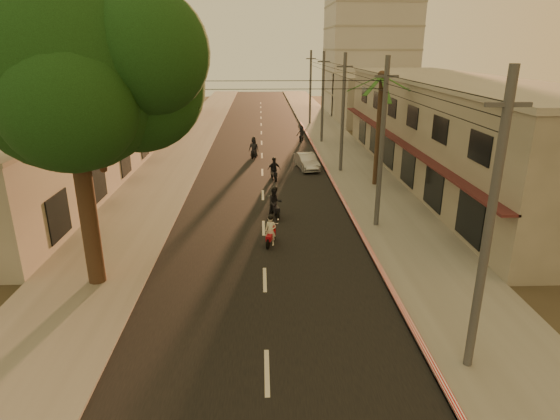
# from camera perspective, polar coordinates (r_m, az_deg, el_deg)

# --- Properties ---
(ground) EXTENTS (160.00, 160.00, 0.00)m
(ground) POSITION_cam_1_polar(r_m,az_deg,el_deg) (18.39, -1.80, -11.42)
(ground) COLOR #383023
(ground) RESTS_ON ground
(road) EXTENTS (10.00, 140.00, 0.02)m
(road) POSITION_cam_1_polar(r_m,az_deg,el_deg) (37.02, -2.18, 4.61)
(road) COLOR black
(road) RESTS_ON ground
(sidewalk_right) EXTENTS (5.00, 140.00, 0.12)m
(sidewalk_right) POSITION_cam_1_polar(r_m,az_deg,el_deg) (37.78, 9.31, 4.74)
(sidewalk_right) COLOR slate
(sidewalk_right) RESTS_ON ground
(sidewalk_left) EXTENTS (5.00, 140.00, 0.12)m
(sidewalk_left) POSITION_cam_1_polar(r_m,az_deg,el_deg) (37.74, -13.67, 4.43)
(sidewalk_left) COLOR slate
(sidewalk_left) RESTS_ON ground
(curb_stripe) EXTENTS (0.20, 60.00, 0.20)m
(curb_stripe) POSITION_cam_1_polar(r_m,az_deg,el_deg) (32.60, 6.88, 2.60)
(curb_stripe) COLOR red
(curb_stripe) RESTS_ON ground
(shophouse_row) EXTENTS (8.80, 34.20, 7.30)m
(shophouse_row) POSITION_cam_1_polar(r_m,az_deg,el_deg) (37.06, 20.19, 9.22)
(shophouse_row) COLOR gray
(shophouse_row) RESTS_ON ground
(left_building) EXTENTS (8.20, 24.20, 5.20)m
(left_building) POSITION_cam_1_polar(r_m,az_deg,el_deg) (33.58, -26.90, 5.54)
(left_building) COLOR #9E998F
(left_building) RESTS_ON ground
(distant_tower) EXTENTS (12.10, 12.10, 28.00)m
(distant_tower) POSITION_cam_1_polar(r_m,az_deg,el_deg) (73.74, 11.08, 22.56)
(distant_tower) COLOR #B7B5B2
(distant_tower) RESTS_ON ground
(broadleaf_tree) EXTENTS (9.60, 8.70, 12.10)m
(broadleaf_tree) POSITION_cam_1_polar(r_m,az_deg,el_deg) (19.12, -23.16, 15.08)
(broadleaf_tree) COLOR black
(broadleaf_tree) RESTS_ON ground
(palm_tree) EXTENTS (5.00, 5.00, 8.20)m
(palm_tree) POSITION_cam_1_polar(r_m,az_deg,el_deg) (32.90, 12.28, 14.97)
(palm_tree) COLOR black
(palm_tree) RESTS_ON ground
(utility_poles) EXTENTS (1.20, 48.26, 9.00)m
(utility_poles) POSITION_cam_1_polar(r_m,az_deg,el_deg) (36.47, 7.81, 14.64)
(utility_poles) COLOR #38383A
(utility_poles) RESTS_ON ground
(filler_right) EXTENTS (8.00, 14.00, 6.00)m
(filler_right) POSITION_cam_1_polar(r_m,az_deg,el_deg) (62.75, 10.89, 13.12)
(filler_right) COLOR #9E998F
(filler_right) RESTS_ON ground
(filler_left_near) EXTENTS (8.00, 14.00, 4.40)m
(filler_left_near) POSITION_cam_1_polar(r_m,az_deg,el_deg) (52.21, -18.12, 10.45)
(filler_left_near) COLOR #9E998F
(filler_left_near) RESTS_ON ground
(filler_left_far) EXTENTS (8.00, 14.00, 7.00)m
(filler_left_far) POSITION_cam_1_polar(r_m,az_deg,el_deg) (69.47, -14.36, 13.86)
(filler_left_far) COLOR #9E998F
(filler_left_far) RESTS_ON ground
(scooter_red) EXTENTS (0.83, 1.60, 1.61)m
(scooter_red) POSITION_cam_1_polar(r_m,az_deg,el_deg) (23.21, -1.14, -2.64)
(scooter_red) COLOR black
(scooter_red) RESTS_ON ground
(scooter_mid_a) EXTENTS (1.15, 1.89, 1.88)m
(scooter_mid_a) POSITION_cam_1_polar(r_m,az_deg,el_deg) (26.93, -0.63, 0.82)
(scooter_mid_a) COLOR black
(scooter_mid_a) RESTS_ON ground
(scooter_mid_b) EXTENTS (1.11, 1.76, 1.74)m
(scooter_mid_b) POSITION_cam_1_polar(r_m,az_deg,el_deg) (34.69, -0.74, 4.94)
(scooter_mid_b) COLOR black
(scooter_mid_b) RESTS_ON ground
(scooter_far_a) EXTENTS (1.07, 1.89, 1.88)m
(scooter_far_a) POSITION_cam_1_polar(r_m,az_deg,el_deg) (42.00, -3.21, 7.53)
(scooter_far_a) COLOR black
(scooter_far_a) RESTS_ON ground
(scooter_far_b) EXTENTS (1.34, 1.67, 1.68)m
(scooter_far_b) POSITION_cam_1_polar(r_m,az_deg,el_deg) (49.54, 2.62, 9.26)
(scooter_far_b) COLOR black
(scooter_far_b) RESTS_ON ground
(parked_car) EXTENTS (2.58, 4.25, 1.26)m
(parked_car) POSITION_cam_1_polar(r_m,az_deg,el_deg) (37.99, 3.26, 5.93)
(parked_car) COLOR #9FA1A7
(parked_car) RESTS_ON ground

